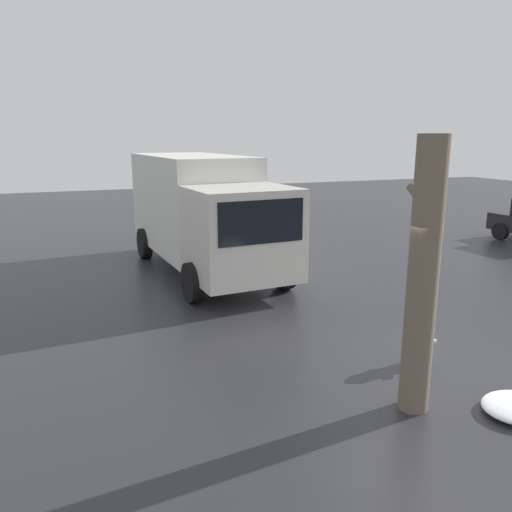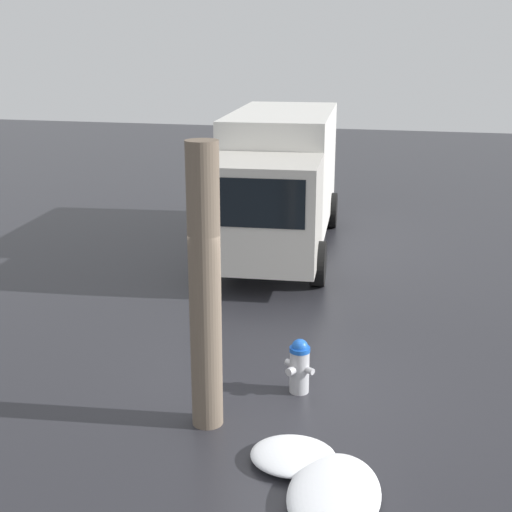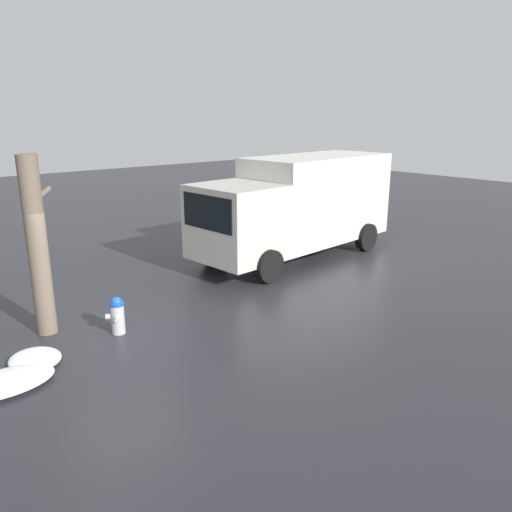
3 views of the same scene
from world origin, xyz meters
The scene contains 4 objects.
ground_plane centered at (0.00, 0.00, 0.00)m, with size 60.00×60.00×0.00m, color #28282D.
fire_hydrant centered at (0.00, 0.00, 0.40)m, with size 0.39×0.45×0.79m.
tree_trunk centered at (-1.09, 1.00, 1.82)m, with size 0.60×0.39×3.61m.
delivery_truck centered at (6.92, 1.71, 1.67)m, with size 7.12×2.95×3.08m.
Camera 1 is at (-6.01, 5.18, 3.57)m, focal length 35.00 mm.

